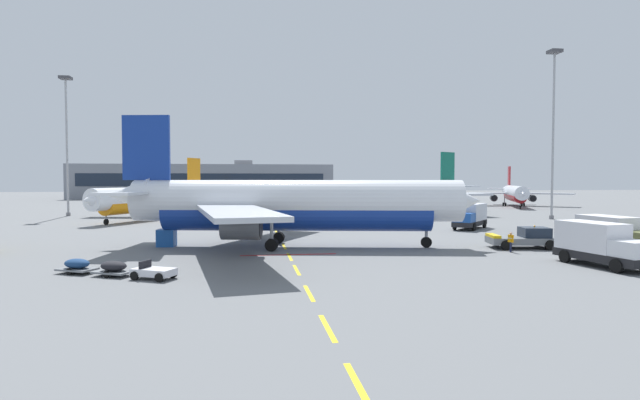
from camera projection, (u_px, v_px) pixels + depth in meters
ground at (453, 230)px, 62.90m from camera, size 400.00×400.00×0.00m
apron_paint_markings at (278, 236)px, 56.11m from camera, size 8.00×93.23×0.01m
airliner_foreground at (291, 204)px, 46.59m from camera, size 34.72×34.10×12.20m
pushback_tug at (525, 238)px, 45.99m from camera, size 6.39×3.96×2.08m
airliner_mid_left at (514, 193)px, 114.92m from camera, size 24.84×25.95×9.37m
airliner_far_center at (154, 199)px, 78.76m from camera, size 25.57×27.04×9.96m
airliner_far_right at (406, 192)px, 95.19m from camera, size 31.36×29.43×11.76m
catering_truck at (600, 243)px, 36.46m from camera, size 3.59×7.31×3.14m
fuel_service_truck at (614, 234)px, 42.47m from camera, size 3.32×7.24×3.14m
ground_power_truck at (470, 216)px, 63.83m from camera, size 6.44×6.83×3.14m
baggage_train at (114, 268)px, 32.74m from camera, size 8.33×5.20×1.14m
ground_crew_worker at (511, 241)px, 43.48m from camera, size 0.33×0.69×1.73m
uld_cargo_container at (167, 238)px, 47.23m from camera, size 1.73×1.69×1.60m
apron_light_mast_near at (67, 129)px, 85.31m from camera, size 1.80×1.80×23.55m
apron_light_mast_far at (553, 115)px, 78.40m from camera, size 1.80×1.80×26.23m
terminal_satellite at (207, 181)px, 170.41m from camera, size 82.80×24.11×12.57m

